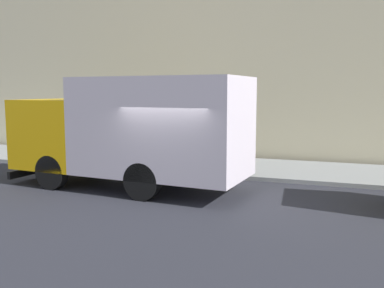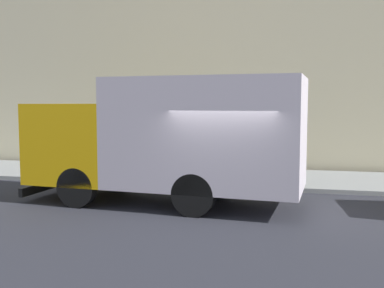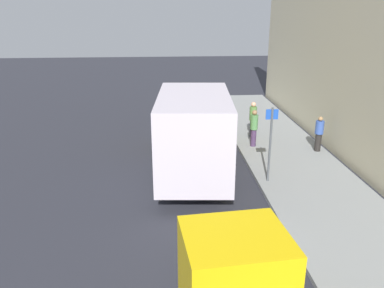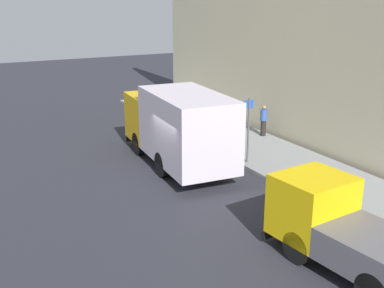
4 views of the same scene
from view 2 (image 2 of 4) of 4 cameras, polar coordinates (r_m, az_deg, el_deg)
name	(u,v)px [view 2 (image 2 of 4)]	position (r m, az deg, el deg)	size (l,w,h in m)	color
ground	(225,213)	(11.11, 4.21, -8.73)	(80.00, 80.00, 0.00)	#282931
sidewalk	(247,178)	(15.89, 6.93, -4.26)	(3.87, 30.00, 0.14)	gray
building_facade	(255,24)	(18.35, 7.96, 14.76)	(0.50, 30.00, 11.47)	beige
large_utility_truck	(170,137)	(11.88, -2.76, 0.92)	(3.08, 7.47, 3.31)	#EEAF0C
pedestrian_walking	(170,146)	(17.82, -2.82, -0.30)	(0.43, 0.43, 1.58)	black
pedestrian_standing	(89,149)	(16.34, -12.90, -0.58)	(0.47, 0.47, 1.74)	#433F54
pedestrian_third	(124,151)	(15.53, -8.61, -0.88)	(0.48, 0.48, 1.70)	#432E4F
street_sign_post	(235,132)	(14.19, 5.41, 1.53)	(0.44, 0.08, 2.78)	#4C5156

